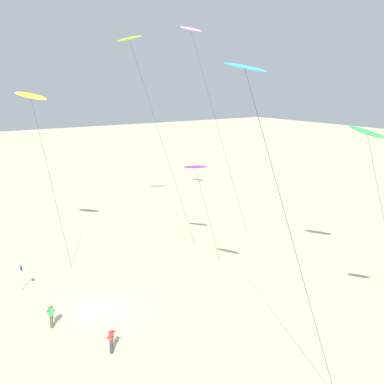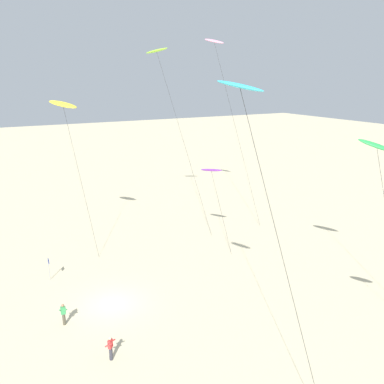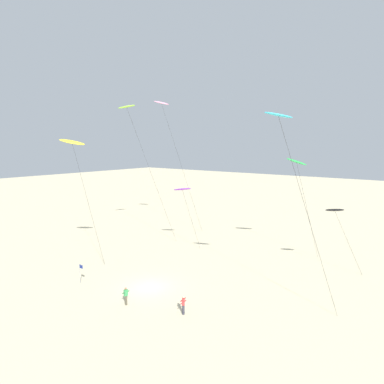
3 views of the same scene
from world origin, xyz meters
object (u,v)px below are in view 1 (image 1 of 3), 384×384
marker_flag (21,273)px  kite_flyer_middle (51,315)px  kite_flyer_nearest (111,339)px  kite_purple (196,167)px  kite_yellow (31,97)px  kite_pink (192,32)px  kite_lime (130,42)px  kite_green (368,133)px  kite_cyan (247,73)px

marker_flag → kite_flyer_middle: bearing=-1.5°
kite_flyer_nearest → kite_purple: bearing=129.3°
kite_purple → kite_yellow: 15.42m
kite_pink → kite_lime: kite_pink is taller
kite_green → kite_lime: (-22.77, -7.49, 7.42)m
kite_cyan → kite_green: bearing=104.1°
kite_yellow → kite_cyan: bearing=8.2°
kite_pink → kite_yellow: bearing=-83.3°
kite_cyan → kite_purple: bearing=152.7°
kite_green → kite_cyan: (3.76, -14.93, 4.24)m
kite_purple → kite_flyer_middle: size_ratio=5.20×
kite_green → kite_cyan: kite_cyan is taller
kite_purple → kite_pink: 16.12m
kite_lime → kite_yellow: (2.58, -10.90, -5.02)m
kite_pink → kite_yellow: 19.05m
kite_cyan → kite_flyer_nearest: 17.45m
kite_cyan → kite_yellow: size_ratio=1.12×
kite_flyer_nearest → kite_pink: bearing=135.8°
kite_pink → kite_lime: bearing=-93.9°
kite_cyan → kite_yellow: 24.28m
kite_lime → kite_yellow: kite_lime is taller
kite_cyan → kite_yellow: (-23.96, -3.46, -1.83)m
kite_lime → kite_flyer_middle: bearing=-43.1°
kite_yellow → kite_flyer_middle: 19.26m
kite_pink → kite_flyer_nearest: size_ratio=12.97×
kite_lime → kite_purple: bearing=9.8°
kite_lime → kite_yellow: bearing=-76.7°
kite_lime → kite_flyer_nearest: size_ratio=12.19×
kite_flyer_middle → marker_flag: bearing=178.5°
kite_green → kite_cyan: bearing=-75.9°
kite_green → marker_flag: (-14.47, -21.85, -10.76)m
kite_pink → kite_cyan: kite_pink is taller
kite_green → kite_yellow: kite_yellow is taller
kite_pink → kite_lime: (-0.47, -7.00, -1.16)m
kite_cyan → kite_yellow: bearing=-171.8°
kite_purple → kite_green: (13.71, 5.92, 3.94)m
kite_purple → kite_yellow: size_ratio=0.57×
kite_yellow → kite_pink: bearing=96.7°
kite_green → kite_lime: 25.09m
kite_lime → marker_flag: size_ratio=9.69×
kite_cyan → kite_lime: bearing=164.3°
kite_pink → marker_flag: (7.83, -21.36, -19.34)m
kite_flyer_middle → marker_flag: 7.27m
kite_pink → kite_flyer_middle: bearing=-55.0°
kite_purple → kite_pink: bearing=147.7°
kite_purple → kite_pink: (-8.59, 5.43, 12.51)m
kite_purple → kite_cyan: (17.48, -9.01, 8.17)m
kite_pink → kite_cyan: 30.11m
kite_purple → kite_flyer_middle: kite_purple is taller
kite_flyer_middle → marker_flag: (-7.24, 0.19, 0.60)m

